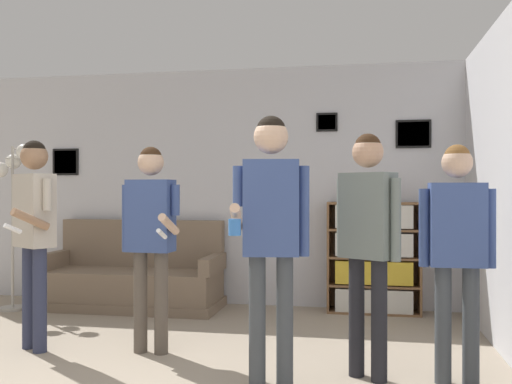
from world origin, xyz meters
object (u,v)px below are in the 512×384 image
(bookshelf, at_px, (374,258))
(person_player_foreground_center, at_px, (151,226))
(person_spectator_far_right, at_px, (457,238))
(bottle_on_floor, at_px, (33,307))
(person_watcher_holding_cup, at_px, (271,219))
(person_spectator_near_bookshelf, at_px, (368,228))
(drinking_cup, at_px, (367,197))
(couch, at_px, (133,280))
(floor_lamp, at_px, (13,185))
(person_player_foreground_left, at_px, (34,221))

(bookshelf, bearing_deg, person_player_foreground_center, -133.80)
(person_spectator_far_right, distance_m, bottle_on_floor, 4.21)
(person_watcher_holding_cup, relative_size, person_spectator_near_bookshelf, 1.05)
(person_spectator_far_right, height_order, drinking_cup, person_spectator_far_right)
(couch, bearing_deg, floor_lamp, -163.34)
(bottle_on_floor, bearing_deg, couch, 43.76)
(bookshelf, distance_m, floor_lamp, 4.00)
(couch, height_order, person_spectator_near_bookshelf, person_spectator_near_bookshelf)
(couch, distance_m, floor_lamp, 1.67)
(person_player_foreground_left, xyz_separation_m, person_player_foreground_center, (0.97, 0.10, -0.04))
(couch, relative_size, person_spectator_far_right, 1.24)
(bottle_on_floor, bearing_deg, person_player_foreground_left, -57.48)
(person_spectator_far_right, bearing_deg, bookshelf, 103.34)
(person_player_foreground_left, bearing_deg, couch, 86.40)
(drinking_cup, bearing_deg, person_spectator_far_right, -74.98)
(bookshelf, distance_m, person_spectator_far_right, 2.26)
(person_player_foreground_left, relative_size, person_watcher_holding_cup, 0.96)
(person_spectator_far_right, bearing_deg, bottle_on_floor, 162.44)
(couch, height_order, person_watcher_holding_cup, person_watcher_holding_cup)
(person_spectator_far_right, bearing_deg, person_watcher_holding_cup, -163.33)
(person_player_foreground_left, xyz_separation_m, person_watcher_holding_cup, (2.05, -0.57, 0.06))
(person_player_foreground_center, bearing_deg, bottle_on_floor, 150.10)
(person_watcher_holding_cup, bearing_deg, person_spectator_far_right, 16.67)
(person_watcher_holding_cup, distance_m, bottle_on_floor, 3.31)
(person_spectator_near_bookshelf, relative_size, person_spectator_far_right, 1.05)
(person_player_foreground_left, bearing_deg, person_watcher_holding_cup, -15.58)
(floor_lamp, relative_size, person_spectator_near_bookshelf, 1.07)
(floor_lamp, relative_size, bottle_on_floor, 6.08)
(bookshelf, bearing_deg, floor_lamp, -171.78)
(person_player_foreground_center, distance_m, drinking_cup, 2.54)
(bookshelf, distance_m, drinking_cup, 0.65)
(bookshelf, bearing_deg, person_spectator_near_bookshelf, -92.01)
(bookshelf, height_order, floor_lamp, floor_lamp)
(bookshelf, distance_m, person_spectator_near_bookshelf, 2.22)
(person_spectator_near_bookshelf, xyz_separation_m, drinking_cup, (0.01, 2.17, 0.19))
(floor_lamp, xyz_separation_m, person_spectator_near_bookshelf, (3.81, -1.61, -0.32))
(person_player_foreground_center, distance_m, person_spectator_near_bookshelf, 1.74)
(bookshelf, distance_m, bottle_on_floor, 3.57)
(person_watcher_holding_cup, relative_size, bottle_on_floor, 6.01)
(person_player_foreground_center, relative_size, drinking_cup, 14.46)
(person_spectator_near_bookshelf, xyz_separation_m, bottle_on_floor, (-3.33, 1.25, -0.93))
(person_watcher_holding_cup, xyz_separation_m, drinking_cup, (0.63, 2.53, 0.12))
(couch, distance_m, person_player_foreground_center, 2.01)
(person_spectator_near_bookshelf, height_order, bottle_on_floor, person_spectator_near_bookshelf)
(person_spectator_near_bookshelf, bearing_deg, bottle_on_floor, 159.53)
(drinking_cup, bearing_deg, floor_lamp, -171.63)
(drinking_cup, bearing_deg, couch, -175.79)
(person_player_foreground_center, height_order, person_watcher_holding_cup, person_watcher_holding_cup)
(person_player_foreground_center, relative_size, person_spectator_far_right, 1.03)
(couch, bearing_deg, person_spectator_far_right, -32.11)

